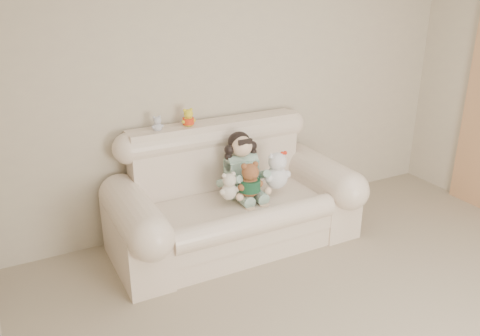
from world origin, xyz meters
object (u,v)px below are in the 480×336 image
Objects in this scene: sofa at (235,190)px; cream_teddy at (229,184)px; white_cat at (277,167)px; seated_child at (241,164)px; brown_teddy at (250,176)px.

sofa is 0.20m from cream_teddy.
sofa is 7.59× the size of cream_teddy.
white_cat is (0.35, -0.10, 0.18)m from sofa.
cream_teddy is (-0.22, -0.19, -0.07)m from seated_child.
sofa is at bearing 36.56° from cream_teddy.
seated_child is at bearing 97.73° from brown_teddy.
seated_child is (0.11, 0.08, 0.19)m from sofa.
white_cat is at bearing 26.48° from brown_teddy.
sofa is at bearing 132.87° from brown_teddy.
seated_child is at bearing 32.44° from cream_teddy.
white_cat is 0.47m from cream_teddy.
sofa is 3.67× the size of seated_child.
brown_teddy is 1.29× the size of cream_teddy.
sofa is 0.23m from brown_teddy.
white_cat reaches higher than cream_teddy.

